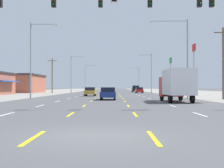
{
  "coord_description": "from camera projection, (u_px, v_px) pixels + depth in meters",
  "views": [
    {
      "loc": [
        0.59,
        -9.2,
        1.48
      ],
      "look_at": [
        0.11,
        80.96,
        2.44
      ],
      "focal_mm": 47.94,
      "sensor_mm": 36.0,
      "label": 1
    }
  ],
  "objects": [
    {
      "name": "ground_plane",
      "position": [
        111.0,
        93.0,
        75.18
      ],
      "size": [
        572.0,
        572.0,
        0.0
      ],
      "primitive_type": "plane",
      "color": "#4C4C4F"
    },
    {
      "name": "lot_apron_left",
      "position": [
        13.0,
        93.0,
        75.31
      ],
      "size": [
        28.0,
        440.0,
        0.01
      ],
      "primitive_type": "cube",
      "color": "gray",
      "rests_on": "ground"
    },
    {
      "name": "lot_apron_right",
      "position": [
        210.0,
        93.0,
        75.05
      ],
      "size": [
        28.0,
        440.0,
        0.01
      ],
      "primitive_type": "cube",
      "color": "gray",
      "rests_on": "ground"
    },
    {
      "name": "lane_markings",
      "position": [
        112.0,
        91.0,
        113.68
      ],
      "size": [
        10.64,
        227.6,
        0.01
      ],
      "color": "white",
      "rests_on": "ground"
    },
    {
      "name": "signal_span_wire",
      "position": [
        110.0,
        28.0,
        20.98
      ],
      "size": [
        26.72,
        0.53,
        9.07
      ],
      "color": "brown",
      "rests_on": "ground"
    },
    {
      "name": "box_truck_far_right_nearest",
      "position": [
        176.0,
        84.0,
        30.07
      ],
      "size": [
        2.4,
        7.2,
        3.23
      ],
      "color": "red",
      "rests_on": "ground"
    },
    {
      "name": "sedan_center_turn_near",
      "position": [
        108.0,
        93.0,
        35.24
      ],
      "size": [
        1.8,
        4.5,
        1.46
      ],
      "color": "navy",
      "rests_on": "ground"
    },
    {
      "name": "sedan_inner_left_mid",
      "position": [
        90.0,
        91.0,
        50.51
      ],
      "size": [
        1.8,
        4.5,
        1.46
      ],
      "color": "#B28C33",
      "rests_on": "ground"
    },
    {
      "name": "sedan_far_right_midfar",
      "position": [
        139.0,
        90.0,
        75.58
      ],
      "size": [
        1.8,
        4.5,
        1.46
      ],
      "color": "red",
      "rests_on": "ground"
    },
    {
      "name": "suv_far_right_far",
      "position": [
        135.0,
        89.0,
        90.09
      ],
      "size": [
        1.98,
        4.9,
        1.98
      ],
      "color": "black",
      "rests_on": "ground"
    },
    {
      "name": "sedan_far_left_farther",
      "position": [
        91.0,
        89.0,
        101.33
      ],
      "size": [
        1.8,
        4.5,
        1.46
      ],
      "color": "#4C196B",
      "rests_on": "ground"
    },
    {
      "name": "storefront_left_row_2",
      "position": [
        23.0,
        83.0,
        82.64
      ],
      "size": [
        9.73,
        15.88,
        5.02
      ],
      "color": "#A35642",
      "rests_on": "ground"
    },
    {
      "name": "pole_sign_right_row_1",
      "position": [
        194.0,
        58.0,
        59.31
      ],
      "size": [
        0.24,
        1.86,
        10.06
      ],
      "color": "gray",
      "rests_on": "ground"
    },
    {
      "name": "pole_sign_right_row_2",
      "position": [
        171.0,
        66.0,
        83.57
      ],
      "size": [
        0.24,
        2.41,
        9.75
      ],
      "color": "gray",
      "rests_on": "ground"
    },
    {
      "name": "streetlight_left_row_0",
      "position": [
        33.0,
        55.0,
        38.66
      ],
      "size": [
        3.69,
        0.26,
        9.91
      ],
      "color": "gray",
      "rests_on": "ground"
    },
    {
      "name": "streetlight_right_row_0",
      "position": [
        183.0,
        52.0,
        38.56
      ],
      "size": [
        5.0,
        0.26,
        10.31
      ],
      "color": "gray",
      "rests_on": "ground"
    },
    {
      "name": "streetlight_left_row_1",
      "position": [
        73.0,
        71.0,
        75.51
      ],
      "size": [
        4.02,
        0.26,
        9.46
      ],
      "color": "gray",
      "rests_on": "ground"
    },
    {
      "name": "streetlight_right_row_1",
      "position": [
        150.0,
        71.0,
        75.4
      ],
      "size": [
        3.51,
        0.26,
        9.93
      ],
      "color": "gray",
      "rests_on": "ground"
    },
    {
      "name": "streetlight_left_row_2",
      "position": [
        86.0,
        76.0,
        112.36
      ],
      "size": [
        4.41,
        0.26,
        9.95
      ],
      "color": "gray",
      "rests_on": "ground"
    },
    {
      "name": "streetlight_right_row_2",
      "position": [
        138.0,
        77.0,
        112.25
      ],
      "size": [
        3.77,
        0.26,
        8.92
      ],
      "color": "gray",
      "rests_on": "ground"
    },
    {
      "name": "utility_pole_right_row_0",
      "position": [
        223.0,
        62.0,
        36.31
      ],
      "size": [
        2.2,
        0.26,
        8.74
      ],
      "color": "brown",
      "rests_on": "ground"
    },
    {
      "name": "utility_pole_left_row_1",
      "position": [
        52.0,
        75.0,
        70.71
      ],
      "size": [
        2.2,
        0.26,
        8.34
      ],
      "color": "brown",
      "rests_on": "ground"
    }
  ]
}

